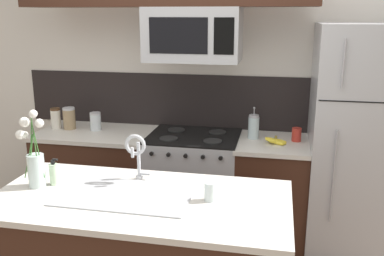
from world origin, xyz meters
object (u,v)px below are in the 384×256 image
stove_range (194,186)px  banana_bunch (276,141)px  storage_jar_medium (69,118)px  dish_soap_bottle (54,174)px  storage_jar_tall (56,118)px  flower_vase (35,163)px  coffee_tin (297,135)px  microwave (193,35)px  french_press (254,127)px  sink_faucet (136,151)px  drinking_glass (210,192)px  refrigerator (361,144)px  storage_jar_short (96,121)px

stove_range → banana_bunch: 0.83m
storage_jar_medium → dish_soap_bottle: storage_jar_medium is taller
storage_jar_tall → flower_vase: flower_vase is taller
banana_bunch → coffee_tin: 0.20m
microwave → dish_soap_bottle: (-0.63, -1.16, -0.78)m
stove_range → storage_jar_tall: size_ratio=5.01×
microwave → french_press: (0.49, 0.08, -0.74)m
microwave → sink_faucet: bearing=-98.4°
sink_faucet → microwave: bearing=81.6°
microwave → storage_jar_medium: (-1.14, 0.06, -0.75)m
storage_jar_tall → coffee_tin: (2.11, 0.02, -0.04)m
stove_range → drinking_glass: bearing=-74.5°
storage_jar_tall → sink_faucet: (1.12, -1.06, 0.11)m
banana_bunch → sink_faucet: (-0.83, -0.97, 0.18)m
storage_jar_tall → drinking_glass: bearing=-37.8°
refrigerator → dish_soap_bottle: 2.30m
storage_jar_short → drinking_glass: size_ratio=1.50×
microwave → dish_soap_bottle: microwave is taller
stove_range → sink_faucet: bearing=-98.2°
microwave → refrigerator: microwave is taller
sink_faucet → dish_soap_bottle: 0.52m
sink_faucet → drinking_glass: 0.54m
storage_jar_short → refrigerator: bearing=-0.5°
storage_jar_short → dish_soap_bottle: size_ratio=0.97×
stove_range → refrigerator: size_ratio=0.50×
refrigerator → french_press: 0.85m
banana_bunch → dish_soap_bottle: bearing=-139.4°
refrigerator → storage_jar_short: 2.23m
stove_range → flower_vase: size_ratio=1.94×
dish_soap_bottle → drinking_glass: size_ratio=1.55×
refrigerator → french_press: size_ratio=6.91×
french_press → storage_jar_tall: bearing=-178.9°
storage_jar_tall → french_press: 1.76m
refrigerator → storage_jar_short: bearing=179.5°
storage_jar_medium → banana_bunch: size_ratio=1.02×
microwave → refrigerator: 1.57m
french_press → stove_range: bearing=-173.0°
microwave → drinking_glass: size_ratio=6.98×
storage_jar_tall → storage_jar_medium: storage_jar_medium is taller
coffee_tin → dish_soap_bottle: bearing=-140.0°
stove_range → french_press: 0.74m
refrigerator → storage_jar_short: refrigerator is taller
storage_jar_short → banana_bunch: bearing=-3.6°
refrigerator → storage_jar_medium: (-2.48, 0.01, 0.08)m
storage_jar_short → french_press: french_press is taller
refrigerator → drinking_glass: 1.59m
stove_range → storage_jar_tall: bearing=178.9°
storage_jar_tall → flower_vase: bearing=-66.1°
storage_jar_short → french_press: 1.39m
drinking_glass → flower_vase: 1.05m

